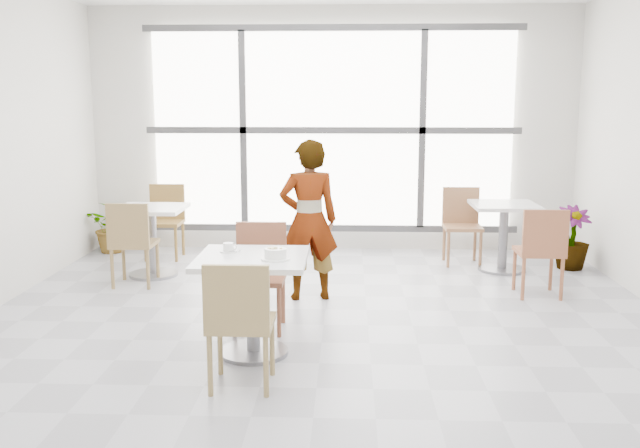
{
  "coord_description": "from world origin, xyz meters",
  "views": [
    {
      "loc": [
        0.2,
        -5.22,
        1.89
      ],
      "look_at": [
        0.0,
        -0.3,
        1.0
      ],
      "focal_mm": 39.23,
      "sensor_mm": 36.0,
      "label": 1
    }
  ],
  "objects_px": {
    "bg_chair_right_near": "(541,247)",
    "chair_far": "(260,268)",
    "bg_chair_left_far": "(166,216)",
    "plant_left": "(114,226)",
    "bg_table_right": "(504,227)",
    "oatmeal_bowl": "(276,254)",
    "main_table": "(253,286)",
    "chair_near": "(239,317)",
    "plant_right": "(572,238)",
    "bg_chair_left_near": "(132,238)",
    "bg_chair_right_far": "(462,220)",
    "bg_table_left": "(152,231)",
    "person": "(309,220)",
    "coffee_cup": "(229,248)"
  },
  "relations": [
    {
      "from": "chair_near",
      "to": "person",
      "type": "xyz_separation_m",
      "value": [
        0.33,
        2.15,
        0.26
      ]
    },
    {
      "from": "main_table",
      "to": "plant_left",
      "type": "height_order",
      "value": "main_table"
    },
    {
      "from": "plant_right",
      "to": "bg_chair_left_near",
      "type": "bearing_deg",
      "value": -168.45
    },
    {
      "from": "bg_chair_left_far",
      "to": "bg_chair_right_far",
      "type": "bearing_deg",
      "value": -2.43
    },
    {
      "from": "chair_far",
      "to": "coffee_cup",
      "type": "bearing_deg",
      "value": -108.5
    },
    {
      "from": "bg_chair_left_far",
      "to": "plant_left",
      "type": "distance_m",
      "value": 0.77
    },
    {
      "from": "chair_far",
      "to": "bg_table_left",
      "type": "xyz_separation_m",
      "value": [
        -1.37,
        1.65,
        -0.01
      ]
    },
    {
      "from": "chair_near",
      "to": "bg_chair_left_near",
      "type": "height_order",
      "value": "same"
    },
    {
      "from": "person",
      "to": "bg_table_right",
      "type": "relative_size",
      "value": 2.02
    },
    {
      "from": "main_table",
      "to": "bg_table_left",
      "type": "bearing_deg",
      "value": 121.33
    },
    {
      "from": "main_table",
      "to": "chair_far",
      "type": "height_order",
      "value": "chair_far"
    },
    {
      "from": "coffee_cup",
      "to": "plant_right",
      "type": "bearing_deg",
      "value": 37.98
    },
    {
      "from": "oatmeal_bowl",
      "to": "plant_right",
      "type": "relative_size",
      "value": 0.3
    },
    {
      "from": "plant_left",
      "to": "main_table",
      "type": "bearing_deg",
      "value": -57.33
    },
    {
      "from": "chair_near",
      "to": "plant_right",
      "type": "bearing_deg",
      "value": -132.77
    },
    {
      "from": "bg_chair_left_far",
      "to": "plant_left",
      "type": "relative_size",
      "value": 1.33
    },
    {
      "from": "chair_near",
      "to": "plant_left",
      "type": "height_order",
      "value": "chair_near"
    },
    {
      "from": "bg_chair_left_far",
      "to": "oatmeal_bowl",
      "type": "bearing_deg",
      "value": -63.2
    },
    {
      "from": "bg_chair_left_near",
      "to": "bg_chair_right_far",
      "type": "distance_m",
      "value": 3.69
    },
    {
      "from": "main_table",
      "to": "bg_chair_right_far",
      "type": "height_order",
      "value": "bg_chair_right_far"
    },
    {
      "from": "oatmeal_bowl",
      "to": "bg_chair_left_far",
      "type": "distance_m",
      "value": 3.71
    },
    {
      "from": "chair_far",
      "to": "oatmeal_bowl",
      "type": "bearing_deg",
      "value": -74.35
    },
    {
      "from": "bg_chair_right_near",
      "to": "chair_far",
      "type": "bearing_deg",
      "value": 20.6
    },
    {
      "from": "bg_chair_right_near",
      "to": "oatmeal_bowl",
      "type": "bearing_deg",
      "value": 35.98
    },
    {
      "from": "chair_near",
      "to": "chair_far",
      "type": "xyz_separation_m",
      "value": [
        -0.03,
        1.31,
        0.0
      ]
    },
    {
      "from": "bg_chair_right_near",
      "to": "bg_table_left",
      "type": "bearing_deg",
      "value": -9.91
    },
    {
      "from": "person",
      "to": "bg_chair_left_near",
      "type": "bearing_deg",
      "value": -22.58
    },
    {
      "from": "oatmeal_bowl",
      "to": "bg_chair_left_near",
      "type": "xyz_separation_m",
      "value": [
        -1.66,
        1.94,
        -0.29
      ]
    },
    {
      "from": "coffee_cup",
      "to": "oatmeal_bowl",
      "type": "bearing_deg",
      "value": -32.67
    },
    {
      "from": "chair_far",
      "to": "bg_chair_right_near",
      "type": "distance_m",
      "value": 2.74
    },
    {
      "from": "chair_far",
      "to": "bg_chair_left_near",
      "type": "height_order",
      "value": "same"
    },
    {
      "from": "bg_chair_left_far",
      "to": "plant_right",
      "type": "height_order",
      "value": "bg_chair_left_far"
    },
    {
      "from": "chair_near",
      "to": "plant_left",
      "type": "distance_m",
      "value": 4.65
    },
    {
      "from": "plant_right",
      "to": "bg_chair_right_near",
      "type": "bearing_deg",
      "value": -119.18
    },
    {
      "from": "person",
      "to": "plant_left",
      "type": "bearing_deg",
      "value": -49.22
    },
    {
      "from": "coffee_cup",
      "to": "plant_left",
      "type": "height_order",
      "value": "coffee_cup"
    },
    {
      "from": "main_table",
      "to": "coffee_cup",
      "type": "distance_m",
      "value": 0.35
    },
    {
      "from": "oatmeal_bowl",
      "to": "coffee_cup",
      "type": "height_order",
      "value": "oatmeal_bowl"
    },
    {
      "from": "plant_left",
      "to": "person",
      "type": "bearing_deg",
      "value": -37.51
    },
    {
      "from": "bg_table_left",
      "to": "bg_table_right",
      "type": "bearing_deg",
      "value": 5.69
    },
    {
      "from": "chair_near",
      "to": "main_table",
      "type": "bearing_deg",
      "value": -89.63
    },
    {
      "from": "bg_table_right",
      "to": "bg_chair_left_near",
      "type": "bearing_deg",
      "value": -167.79
    },
    {
      "from": "bg_table_right",
      "to": "bg_chair_left_near",
      "type": "distance_m",
      "value": 3.98
    },
    {
      "from": "bg_table_right",
      "to": "oatmeal_bowl",
      "type": "bearing_deg",
      "value": -128.76
    },
    {
      "from": "main_table",
      "to": "chair_far",
      "type": "relative_size",
      "value": 0.92
    },
    {
      "from": "bg_table_left",
      "to": "bg_chair_right_near",
      "type": "relative_size",
      "value": 0.86
    },
    {
      "from": "bg_chair_right_far",
      "to": "main_table",
      "type": "bearing_deg",
      "value": -123.42
    },
    {
      "from": "bg_table_left",
      "to": "plant_right",
      "type": "distance_m",
      "value": 4.63
    },
    {
      "from": "chair_far",
      "to": "plant_right",
      "type": "relative_size",
      "value": 1.23
    },
    {
      "from": "bg_chair_right_near",
      "to": "chair_near",
      "type": "bearing_deg",
      "value": 41.87
    }
  ]
}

